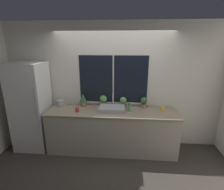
{
  "coord_description": "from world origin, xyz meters",
  "views": [
    {
      "loc": [
        0.28,
        -3.03,
        2.25
      ],
      "look_at": [
        0.0,
        0.33,
        1.25
      ],
      "focal_mm": 28.0,
      "sensor_mm": 36.0,
      "label": 1
    }
  ],
  "objects": [
    {
      "name": "wall_left",
      "position": [
        -2.37,
        1.5,
        1.35
      ],
      "size": [
        0.06,
        7.0,
        2.7
      ],
      "color": "silver",
      "rests_on": "ground_plane"
    },
    {
      "name": "counter",
      "position": [
        0.0,
        0.33,
        0.45
      ],
      "size": [
        2.7,
        0.68,
        0.9
      ],
      "color": "#B2A893",
      "rests_on": "ground_plane"
    },
    {
      "name": "potted_plant_far_right",
      "position": [
        0.67,
        0.58,
        1.04
      ],
      "size": [
        0.15,
        0.15,
        0.24
      ],
      "color": "#9E6B4C",
      "rests_on": "counter"
    },
    {
      "name": "wall_back",
      "position": [
        0.0,
        0.72,
        1.35
      ],
      "size": [
        8.0,
        0.09,
        2.7
      ],
      "color": "silver",
      "rests_on": "ground_plane"
    },
    {
      "name": "sink",
      "position": [
        0.0,
        0.36,
        0.95
      ],
      "size": [
        0.53,
        0.42,
        0.29
      ],
      "color": "#ADADB2",
      "rests_on": "counter"
    },
    {
      "name": "ground_plane",
      "position": [
        0.0,
        0.0,
        0.0
      ],
      "size": [
        14.0,
        14.0,
        0.0
      ],
      "primitive_type": "plane",
      "color": "#38332D"
    },
    {
      "name": "potted_plant_far_left",
      "position": [
        -0.66,
        0.58,
        1.06
      ],
      "size": [
        0.16,
        0.16,
        0.28
      ],
      "color": "#9E6B4C",
      "rests_on": "counter"
    },
    {
      "name": "potted_plant_center_right",
      "position": [
        0.22,
        0.58,
        1.04
      ],
      "size": [
        0.15,
        0.15,
        0.23
      ],
      "color": "#9E6B4C",
      "rests_on": "counter"
    },
    {
      "name": "mug_yellow",
      "position": [
        1.04,
        0.43,
        0.95
      ],
      "size": [
        0.08,
        0.08,
        0.09
      ],
      "color": "gold",
      "rests_on": "counter"
    },
    {
      "name": "kettle",
      "position": [
        -1.17,
        0.53,
        0.98
      ],
      "size": [
        0.16,
        0.16,
        0.16
      ],
      "color": "#B2B2B7",
      "rests_on": "counter"
    },
    {
      "name": "wall_right",
      "position": [
        2.37,
        1.5,
        1.35
      ],
      "size": [
        0.06,
        7.0,
        2.7
      ],
      "color": "silver",
      "rests_on": "ground_plane"
    },
    {
      "name": "soap_bottle",
      "position": [
        0.35,
        0.36,
        0.97
      ],
      "size": [
        0.07,
        0.07,
        0.17
      ],
      "color": "#519E5B",
      "rests_on": "counter"
    },
    {
      "name": "refrigerator",
      "position": [
        -1.75,
        0.34,
        0.94
      ],
      "size": [
        0.69,
        0.66,
        1.88
      ],
      "color": "silver",
      "rests_on": "ground_plane"
    },
    {
      "name": "mug_red",
      "position": [
        -0.71,
        0.24,
        0.94
      ],
      "size": [
        0.08,
        0.08,
        0.08
      ],
      "color": "#B72D28",
      "rests_on": "counter"
    },
    {
      "name": "potted_plant_center_left",
      "position": [
        -0.21,
        0.58,
        1.05
      ],
      "size": [
        0.15,
        0.15,
        0.26
      ],
      "color": "#9E6B4C",
      "rests_on": "counter"
    }
  ]
}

